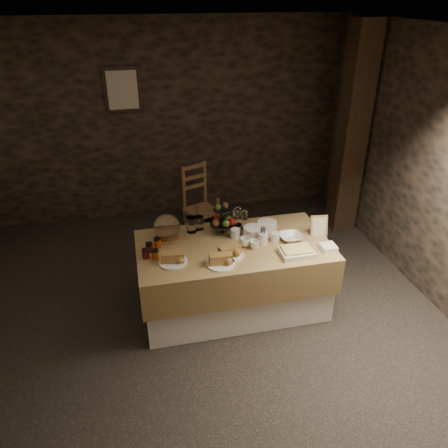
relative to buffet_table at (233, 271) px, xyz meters
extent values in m
cube|color=black|center=(-0.73, -0.18, -0.42)|extent=(5.50, 5.00, 0.01)
cube|color=black|center=(-0.73, 2.32, 0.88)|extent=(5.50, 0.02, 2.60)
cube|color=black|center=(2.02, -0.18, 0.88)|extent=(0.02, 5.00, 2.60)
cube|color=#BBB19E|center=(-0.73, -0.18, 2.18)|extent=(5.50, 5.00, 0.01)
cube|color=white|center=(0.00, 0.00, -0.07)|extent=(1.76, 0.91, 0.69)
cube|color=brown|center=(0.00, 0.00, 0.12)|extent=(1.83, 0.97, 0.37)
cube|color=brown|center=(-0.01, 1.77, -0.21)|extent=(0.50, 0.49, 0.05)
cube|color=brown|center=(-0.01, 1.93, 0.23)|extent=(0.35, 0.17, 0.37)
cube|color=black|center=(1.82, 1.33, 0.88)|extent=(0.30, 0.30, 2.60)
cube|color=#31241A|center=(-0.88, 2.29, 1.33)|extent=(0.45, 0.03, 0.55)
cube|color=beige|center=(-0.88, 2.26, 1.33)|extent=(0.37, 0.01, 0.47)
cylinder|color=white|center=(0.22, 0.11, 0.36)|extent=(0.19, 0.19, 0.10)
cylinder|color=white|center=(0.39, 0.21, 0.35)|extent=(0.20, 0.20, 0.08)
cylinder|color=white|center=(0.27, -0.04, 0.37)|extent=(0.10, 0.10, 0.12)
imported|color=white|center=(0.10, -0.05, 0.35)|extent=(0.12, 0.12, 0.09)
imported|color=white|center=(0.17, -0.12, 0.35)|extent=(0.12, 0.12, 0.09)
cylinder|color=white|center=(0.04, 0.12, 0.36)|extent=(0.09, 0.09, 0.09)
cylinder|color=white|center=(0.40, -0.03, 0.35)|extent=(0.08, 0.08, 0.09)
imported|color=white|center=(0.56, -0.03, 0.33)|extent=(0.22, 0.22, 0.05)
cylinder|color=brown|center=(-0.60, 0.26, 0.31)|extent=(0.26, 0.26, 0.01)
cylinder|color=brown|center=(-0.60, 0.26, 0.35)|extent=(0.22, 0.22, 0.07)
sphere|color=white|center=(-0.60, 0.26, 0.43)|extent=(0.26, 0.26, 0.26)
cylinder|color=black|center=(-0.05, 0.25, 0.49)|extent=(0.03, 0.03, 0.36)
cylinder|color=black|center=(-0.05, 0.25, 0.40)|extent=(0.25, 0.25, 0.01)
cylinder|color=black|center=(-0.05, 0.25, 0.56)|extent=(0.18, 0.18, 0.01)
sphere|color=#4E712A|center=(0.01, 0.28, 0.44)|extent=(0.07, 0.07, 0.07)
sphere|color=maroon|center=(-0.11, 0.29, 0.44)|extent=(0.07, 0.07, 0.07)
sphere|color=#4E712A|center=(-0.03, 0.19, 0.44)|extent=(0.07, 0.07, 0.07)
sphere|color=brown|center=(-0.13, 0.22, 0.44)|extent=(0.07, 0.07, 0.07)
sphere|color=maroon|center=(0.03, 0.21, 0.44)|extent=(0.07, 0.07, 0.07)
cylinder|color=white|center=(-0.60, -0.18, 0.32)|extent=(0.26, 0.26, 0.01)
cube|color=brown|center=(-0.60, -0.18, 0.37)|extent=(0.21, 0.12, 0.09)
cylinder|color=white|center=(-0.19, -0.30, 0.32)|extent=(0.26, 0.26, 0.01)
cube|color=brown|center=(-0.19, -0.30, 0.37)|extent=(0.20, 0.10, 0.09)
cylinder|color=white|center=(-0.08, -0.18, 0.32)|extent=(0.26, 0.26, 0.01)
cube|color=brown|center=(-0.08, -0.18, 0.37)|extent=(0.22, 0.14, 0.09)
cylinder|color=#510E05|center=(-0.79, 0.05, 0.35)|extent=(0.06, 0.06, 0.07)
cylinder|color=#CA500A|center=(-0.75, -0.08, 0.35)|extent=(0.06, 0.06, 0.07)
cylinder|color=#510E05|center=(-0.83, -0.05, 0.35)|extent=(0.06, 0.06, 0.07)
cylinder|color=#CA500A|center=(-0.71, 0.12, 0.35)|extent=(0.06, 0.06, 0.07)
cube|color=white|center=(0.51, -0.30, 0.33)|extent=(0.30, 0.22, 0.05)
cube|color=#DED570|center=(0.51, -0.30, 0.37)|extent=(0.26, 0.18, 0.02)
cube|color=white|center=(0.84, -0.28, 0.33)|extent=(0.14, 0.14, 0.04)
cube|color=brown|center=(0.86, 0.01, 0.40)|extent=(0.18, 0.09, 0.22)
cylinder|color=white|center=(-0.35, 0.33, 0.39)|extent=(0.10, 0.10, 0.16)
cylinder|color=white|center=(-0.27, 0.37, 0.38)|extent=(0.09, 0.09, 0.14)
camera|label=1|loc=(-0.87, -3.44, 2.46)|focal=35.00mm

